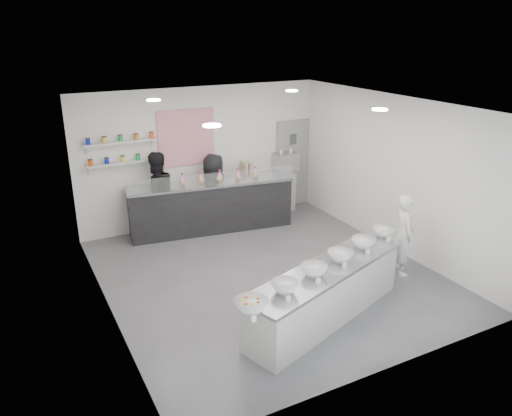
{
  "coord_description": "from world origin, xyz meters",
  "views": [
    {
      "loc": [
        -3.87,
        -6.97,
        4.22
      ],
      "look_at": [
        -0.02,
        0.4,
        1.14
      ],
      "focal_mm": 35.0,
      "sensor_mm": 36.0,
      "label": 1
    }
  ],
  "objects_px": {
    "espresso_ledge": "(268,193)",
    "prep_counter": "(326,293)",
    "back_bar": "(212,207)",
    "espresso_machine": "(286,162)",
    "staff_left": "(157,195)",
    "woman_prep": "(404,235)",
    "staff_right": "(214,190)"
  },
  "relations": [
    {
      "from": "back_bar",
      "to": "staff_right",
      "type": "xyz_separation_m",
      "value": [
        0.18,
        0.25,
        0.27
      ]
    },
    {
      "from": "espresso_machine",
      "to": "woman_prep",
      "type": "xyz_separation_m",
      "value": [
        0.16,
        -3.81,
        -0.43
      ]
    },
    {
      "from": "prep_counter",
      "to": "staff_right",
      "type": "height_order",
      "value": "staff_right"
    },
    {
      "from": "espresso_ledge",
      "to": "staff_right",
      "type": "distance_m",
      "value": 1.5
    },
    {
      "from": "prep_counter",
      "to": "espresso_machine",
      "type": "xyz_separation_m",
      "value": [
        1.91,
        4.41,
        0.74
      ]
    },
    {
      "from": "woman_prep",
      "to": "staff_right",
      "type": "relative_size",
      "value": 0.91
    },
    {
      "from": "prep_counter",
      "to": "woman_prep",
      "type": "bearing_deg",
      "value": -3.1
    },
    {
      "from": "staff_left",
      "to": "staff_right",
      "type": "height_order",
      "value": "staff_left"
    },
    {
      "from": "staff_right",
      "to": "espresso_machine",
      "type": "bearing_deg",
      "value": 165.79
    },
    {
      "from": "staff_left",
      "to": "espresso_machine",
      "type": "bearing_deg",
      "value": 173.74
    },
    {
      "from": "espresso_ledge",
      "to": "staff_right",
      "type": "height_order",
      "value": "staff_right"
    },
    {
      "from": "espresso_ledge",
      "to": "woman_prep",
      "type": "height_order",
      "value": "woman_prep"
    },
    {
      "from": "prep_counter",
      "to": "back_bar",
      "type": "distance_m",
      "value": 4.0
    },
    {
      "from": "back_bar",
      "to": "woman_prep",
      "type": "distance_m",
      "value": 4.07
    },
    {
      "from": "prep_counter",
      "to": "back_bar",
      "type": "height_order",
      "value": "back_bar"
    },
    {
      "from": "prep_counter",
      "to": "staff_right",
      "type": "xyz_separation_m",
      "value": [
        -0.0,
        4.24,
        0.39
      ]
    },
    {
      "from": "woman_prep",
      "to": "staff_left",
      "type": "relative_size",
      "value": 0.82
    },
    {
      "from": "espresso_ledge",
      "to": "espresso_machine",
      "type": "distance_m",
      "value": 0.83
    },
    {
      "from": "woman_prep",
      "to": "staff_left",
      "type": "bearing_deg",
      "value": 66.02
    },
    {
      "from": "staff_left",
      "to": "woman_prep",
      "type": "bearing_deg",
      "value": 123.31
    },
    {
      "from": "espresso_machine",
      "to": "woman_prep",
      "type": "distance_m",
      "value": 3.84
    },
    {
      "from": "espresso_machine",
      "to": "staff_left",
      "type": "xyz_separation_m",
      "value": [
        -3.2,
        -0.17,
        -0.26
      ]
    },
    {
      "from": "espresso_ledge",
      "to": "woman_prep",
      "type": "bearing_deg",
      "value": -80.83
    },
    {
      "from": "woman_prep",
      "to": "staff_left",
      "type": "distance_m",
      "value": 4.95
    },
    {
      "from": "espresso_ledge",
      "to": "prep_counter",
      "type": "bearing_deg",
      "value": -108.2
    },
    {
      "from": "staff_left",
      "to": "staff_right",
      "type": "relative_size",
      "value": 1.12
    },
    {
      "from": "espresso_ledge",
      "to": "espresso_machine",
      "type": "height_order",
      "value": "espresso_machine"
    },
    {
      "from": "staff_left",
      "to": "staff_right",
      "type": "bearing_deg",
      "value": 170.65
    },
    {
      "from": "back_bar",
      "to": "espresso_machine",
      "type": "distance_m",
      "value": 2.22
    },
    {
      "from": "back_bar",
      "to": "espresso_machine",
      "type": "relative_size",
      "value": 6.43
    },
    {
      "from": "espresso_ledge",
      "to": "staff_left",
      "type": "bearing_deg",
      "value": -176.39
    },
    {
      "from": "espresso_ledge",
      "to": "woman_prep",
      "type": "distance_m",
      "value": 3.87
    }
  ]
}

